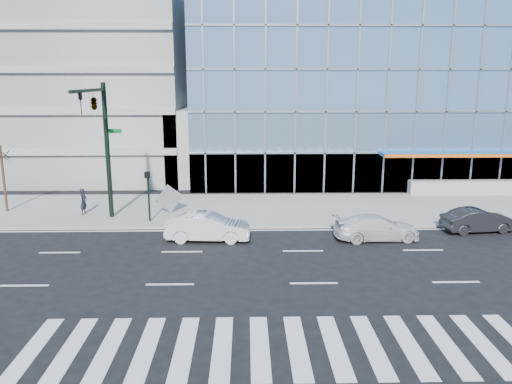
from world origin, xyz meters
TOP-DOWN VIEW (x-y plane):
  - ground at (0.00, 0.00)m, footprint 160.00×160.00m
  - sidewalk at (0.00, 8.00)m, footprint 120.00×8.00m
  - theatre_building at (14.00, 26.00)m, footprint 42.00×26.00m
  - parking_garage at (-20.00, 26.00)m, footprint 24.00×24.00m
  - ramp_block at (-6.00, 18.00)m, footprint 6.00×8.00m
  - traffic_signal at (-11.00, 4.57)m, footprint 1.14×5.74m
  - ped_signal_post at (-8.50, 4.94)m, footprint 0.30×0.33m
  - street_tree_near at (-18.00, 7.50)m, footprint 1.10×1.10m
  - white_suv at (4.10, 1.78)m, footprint 4.59×2.10m
  - white_sedan at (-4.84, 1.80)m, footprint 4.49×1.75m
  - dark_sedan at (10.10, 3.00)m, footprint 4.13×1.89m
  - pedestrian at (-12.86, 6.67)m, footprint 0.46×0.63m
  - tilted_panel at (-7.59, 6.81)m, footprint 1.64×0.92m

SIDE VIEW (x-z plane):
  - ground at x=0.00m, z-range 0.00..0.00m
  - sidewalk at x=0.00m, z-range 0.00..0.15m
  - white_suv at x=4.10m, z-range 0.00..1.30m
  - dark_sedan at x=10.10m, z-range 0.00..1.31m
  - white_sedan at x=-4.84m, z-range 0.00..1.46m
  - pedestrian at x=-12.86m, z-range 0.15..1.76m
  - tilted_panel at x=-7.59m, z-range 0.15..1.98m
  - ped_signal_post at x=-8.50m, z-range 0.64..3.64m
  - ramp_block at x=-6.00m, z-range 0.00..6.00m
  - street_tree_near at x=-18.00m, z-range 1.66..5.89m
  - traffic_signal at x=-11.00m, z-range 2.16..10.16m
  - theatre_building at x=14.00m, z-range 0.00..15.00m
  - parking_garage at x=-20.00m, z-range 0.00..20.00m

